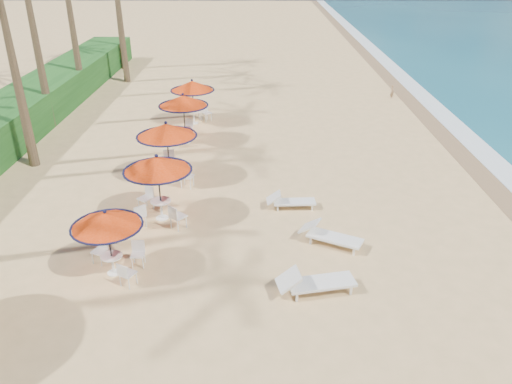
% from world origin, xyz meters
% --- Properties ---
extents(ground, '(160.00, 160.00, 0.00)m').
position_xyz_m(ground, '(0.00, 0.00, 0.00)').
color(ground, tan).
rests_on(ground, ground).
extents(foam_strip, '(1.20, 140.00, 0.04)m').
position_xyz_m(foam_strip, '(9.30, 10.00, 0.00)').
color(foam_strip, white).
rests_on(foam_strip, ground).
extents(wetsand_band, '(1.40, 140.00, 0.02)m').
position_xyz_m(wetsand_band, '(8.40, 10.00, 0.00)').
color(wetsand_band, olive).
rests_on(wetsand_band, ground).
extents(scrub_hedge, '(3.00, 40.00, 1.80)m').
position_xyz_m(scrub_hedge, '(-13.50, 11.00, 0.90)').
color(scrub_hedge, '#194716').
rests_on(scrub_hedge, ground).
extents(station_0, '(2.04, 2.04, 2.13)m').
position_xyz_m(station_0, '(-5.40, 0.15, 1.55)').
color(station_0, black).
rests_on(station_0, ground).
extents(station_1, '(2.35, 2.35, 2.45)m').
position_xyz_m(station_1, '(-4.63, 3.39, 1.79)').
color(station_1, black).
rests_on(station_1, ground).
extents(station_2, '(2.42, 2.42, 2.52)m').
position_xyz_m(station_2, '(-4.78, 6.66, 1.92)').
color(station_2, black).
rests_on(station_2, ground).
extents(station_3, '(2.37, 2.37, 2.47)m').
position_xyz_m(station_3, '(-4.79, 10.96, 1.81)').
color(station_3, black).
rests_on(station_3, ground).
extents(station_4, '(2.32, 2.32, 2.42)m').
position_xyz_m(station_4, '(-4.62, 13.99, 1.77)').
color(station_4, black).
rests_on(station_4, ground).
extents(lounger_near, '(2.29, 1.12, 0.79)m').
position_xyz_m(lounger_near, '(0.35, -0.76, 0.37)').
color(lounger_near, silver).
rests_on(lounger_near, ground).
extents(lounger_mid, '(2.11, 1.49, 0.73)m').
position_xyz_m(lounger_mid, '(1.08, 1.77, 0.34)').
color(lounger_mid, silver).
rests_on(lounger_mid, ground).
extents(lounger_far, '(1.81, 0.65, 0.64)m').
position_xyz_m(lounger_far, '(-0.05, 4.22, 0.30)').
color(lounger_far, silver).
rests_on(lounger_far, ground).
extents(person, '(0.26, 0.35, 0.90)m').
position_xyz_m(person, '(7.19, 18.92, 0.45)').
color(person, '#916B4A').
rests_on(person, ground).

